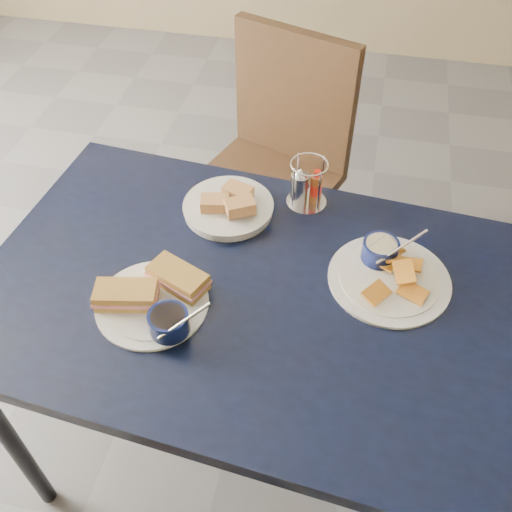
% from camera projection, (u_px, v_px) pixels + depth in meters
% --- Properties ---
extents(ground, '(6.00, 6.00, 0.00)m').
position_uv_depth(ground, '(247.00, 368.00, 2.07)').
color(ground, '#57575C').
rests_on(ground, ground).
extents(dining_table, '(1.32, 0.94, 0.75)m').
position_uv_depth(dining_table, '(241.00, 303.00, 1.41)').
color(dining_table, black).
rests_on(dining_table, ground).
extents(chair_far, '(0.58, 0.58, 0.97)m').
position_uv_depth(chair_far, '(269.00, 151.00, 2.06)').
color(chair_far, black).
rests_on(chair_far, ground).
extents(sandwich_plate, '(0.30, 0.26, 0.12)m').
position_uv_depth(sandwich_plate, '(156.00, 299.00, 1.30)').
color(sandwich_plate, white).
rests_on(sandwich_plate, dining_table).
extents(plantain_plate, '(0.29, 0.29, 0.12)m').
position_uv_depth(plantain_plate, '(387.00, 269.00, 1.38)').
color(plantain_plate, white).
rests_on(plantain_plate, dining_table).
extents(bread_basket, '(0.24, 0.24, 0.07)m').
position_uv_depth(bread_basket, '(229.00, 206.00, 1.53)').
color(bread_basket, white).
rests_on(bread_basket, dining_table).
extents(condiment_caddy, '(0.11, 0.11, 0.14)m').
position_uv_depth(condiment_caddy, '(306.00, 186.00, 1.53)').
color(condiment_caddy, silver).
rests_on(condiment_caddy, dining_table).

